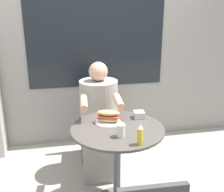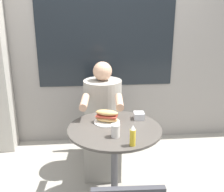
{
  "view_description": "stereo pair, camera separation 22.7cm",
  "coord_description": "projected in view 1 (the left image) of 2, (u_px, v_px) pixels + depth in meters",
  "views": [
    {
      "loc": [
        -0.43,
        -1.9,
        1.65
      ],
      "look_at": [
        0.0,
        0.22,
        0.95
      ],
      "focal_mm": 42.0,
      "sensor_mm": 36.0,
      "label": 1
    },
    {
      "loc": [
        -0.21,
        -1.93,
        1.65
      ],
      "look_at": [
        0.0,
        0.22,
        0.95
      ],
      "focal_mm": 42.0,
      "sensor_mm": 36.0,
      "label": 2
    }
  ],
  "objects": [
    {
      "name": "cafe_table",
      "position": [
        117.0,
        149.0,
        2.19
      ],
      "size": [
        0.76,
        0.76,
        0.75
      ],
      "color": "#47423D",
      "rests_on": "ground_plane"
    },
    {
      "name": "seated_diner",
      "position": [
        99.0,
        126.0,
        2.74
      ],
      "size": [
        0.43,
        0.72,
        1.18
      ],
      "rotation": [
        0.0,
        0.0,
        3.06
      ],
      "color": "gray",
      "rests_on": "ground_plane"
    },
    {
      "name": "drink_cup",
      "position": [
        121.0,
        130.0,
        1.96
      ],
      "size": [
        0.07,
        0.07,
        0.1
      ],
      "color": "silver",
      "rests_on": "cafe_table"
    },
    {
      "name": "storefront_wall",
      "position": [
        94.0,
        33.0,
        3.18
      ],
      "size": [
        8.0,
        0.09,
        2.8
      ],
      "color": "gray",
      "rests_on": "ground_plane"
    },
    {
      "name": "napkin_box",
      "position": [
        139.0,
        115.0,
        2.31
      ],
      "size": [
        0.09,
        0.09,
        0.06
      ],
      "rotation": [
        0.0,
        0.0,
        -0.05
      ],
      "color": "silver",
      "rests_on": "cafe_table"
    },
    {
      "name": "condiment_bottle",
      "position": [
        140.0,
        135.0,
        1.84
      ],
      "size": [
        0.04,
        0.04,
        0.16
      ],
      "color": "gold",
      "rests_on": "cafe_table"
    },
    {
      "name": "diner_chair",
      "position": [
        96.0,
        113.0,
        3.06
      ],
      "size": [
        0.41,
        0.41,
        0.87
      ],
      "rotation": [
        0.0,
        0.0,
        3.06
      ],
      "color": "#333338",
      "rests_on": "ground_plane"
    },
    {
      "name": "sandwich_on_plate",
      "position": [
        108.0,
        117.0,
        2.21
      ],
      "size": [
        0.22,
        0.22,
        0.11
      ],
      "rotation": [
        0.0,
        0.0,
        -0.33
      ],
      "color": "white",
      "rests_on": "cafe_table"
    }
  ]
}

